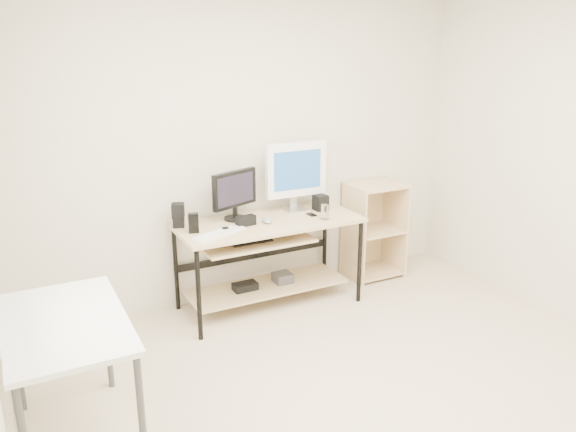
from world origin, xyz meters
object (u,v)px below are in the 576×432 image
at_px(audio_controller, 194,223).
at_px(shelf_unit, 371,229).
at_px(desk, 266,245).
at_px(black_monitor, 235,192).
at_px(side_table, 66,334).
at_px(white_imac, 296,172).

bearing_deg(audio_controller, shelf_unit, 24.90).
distance_m(desk, shelf_unit, 1.19).
distance_m(desk, black_monitor, 0.51).
distance_m(desk, side_table, 1.97).
relative_size(desk, audio_controller, 9.68).
height_order(desk, black_monitor, black_monitor).
bearing_deg(audio_controller, black_monitor, 41.19).
relative_size(side_table, shelf_unit, 1.11).
xyz_separation_m(black_monitor, audio_controller, (-0.41, -0.16, -0.15)).
xyz_separation_m(white_imac, audio_controller, (-0.97, -0.17, -0.26)).
height_order(side_table, audio_controller, audio_controller).
xyz_separation_m(desk, white_imac, (0.36, 0.16, 0.55)).
bearing_deg(shelf_unit, audio_controller, -174.33).
height_order(black_monitor, audio_controller, black_monitor).
bearing_deg(white_imac, side_table, -148.00).
relative_size(shelf_unit, audio_controller, 5.81).
xyz_separation_m(shelf_unit, white_imac, (-0.81, -0.00, 0.64)).
height_order(shelf_unit, white_imac, white_imac).
relative_size(white_imac, audio_controller, 3.79).
distance_m(side_table, white_imac, 2.39).
relative_size(side_table, black_monitor, 2.34).
bearing_deg(side_table, audio_controller, 44.92).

